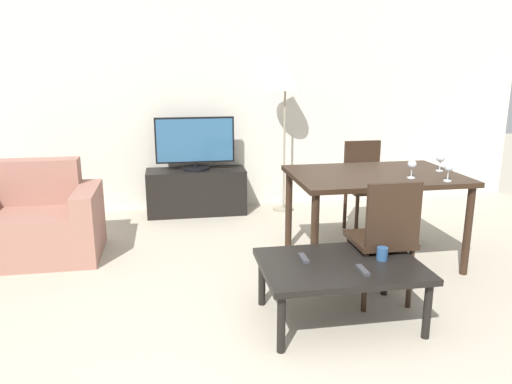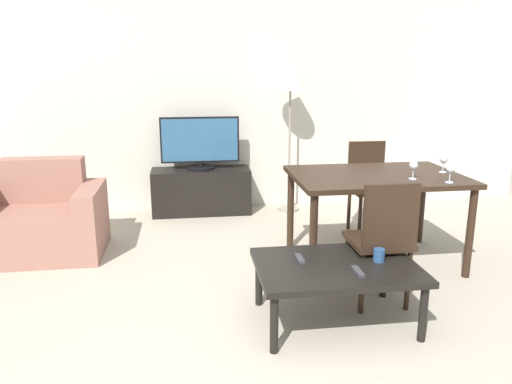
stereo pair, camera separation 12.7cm
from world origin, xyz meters
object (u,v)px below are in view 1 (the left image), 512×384
at_px(armchair, 36,224).
at_px(wine_glass_center, 440,159).
at_px(remote_secondary, 304,258).
at_px(wine_glass_left, 412,165).
at_px(dining_table, 374,183).
at_px(coffee_table, 340,269).
at_px(remote_primary, 363,270).
at_px(wine_glass_right, 449,168).
at_px(tv_stand, 196,191).
at_px(cup_white_near, 382,254).
at_px(dining_chair_near, 385,235).
at_px(dining_chair_far, 365,181).
at_px(floor_lamp, 285,84).
at_px(tv, 195,144).

height_order(armchair, wine_glass_center, wine_glass_center).
relative_size(armchair, remote_secondary, 7.20).
bearing_deg(wine_glass_left, dining_table, 133.30).
bearing_deg(coffee_table, remote_primary, -62.11).
bearing_deg(wine_glass_right, tv_stand, 131.73).
bearing_deg(cup_white_near, wine_glass_left, 53.43).
xyz_separation_m(coffee_table, dining_chair_near, (0.37, 0.17, 0.15)).
relative_size(dining_chair_near, remote_secondary, 5.97).
height_order(dining_chair_far, cup_white_near, dining_chair_far).
bearing_deg(remote_secondary, cup_white_near, -10.20).
distance_m(dining_table, dining_chair_near, 0.83).
distance_m(armchair, cup_white_near, 2.94).
bearing_deg(floor_lamp, remote_secondary, -100.11).
relative_size(floor_lamp, remote_secondary, 10.93).
bearing_deg(remote_primary, tv, 107.19).
distance_m(coffee_table, remote_primary, 0.19).
height_order(armchair, remote_primary, armchair).
distance_m(coffee_table, wine_glass_center, 1.59).
bearing_deg(floor_lamp, wine_glass_right, -67.72).
xyz_separation_m(tv, dining_chair_near, (1.14, -2.43, -0.28)).
relative_size(floor_lamp, wine_glass_left, 11.23).
distance_m(remote_secondary, cup_white_near, 0.51).
xyz_separation_m(tv_stand, wine_glass_right, (1.81, -2.03, 0.61)).
bearing_deg(coffee_table, dining_chair_near, 25.05).
bearing_deg(wine_glass_right, cup_white_near, -142.90).
xyz_separation_m(armchair, floor_lamp, (2.44, 1.03, 1.13)).
xyz_separation_m(dining_table, wine_glass_right, (0.43, -0.37, 0.19)).
relative_size(dining_chair_near, dining_chair_far, 1.00).
height_order(cup_white_near, wine_glass_center, wine_glass_center).
bearing_deg(dining_chair_far, remote_secondary, -123.23).
relative_size(tv, wine_glass_left, 5.88).
distance_m(remote_secondary, wine_glass_right, 1.42).
distance_m(tv, dining_chair_far, 1.87).
bearing_deg(tv, wine_glass_right, -48.24).
relative_size(remote_secondary, wine_glass_left, 1.03).
height_order(tv, remote_secondary, tv).
distance_m(armchair, dining_table, 2.91).
xyz_separation_m(dining_chair_near, wine_glass_center, (0.81, 0.76, 0.36)).
distance_m(dining_chair_far, wine_glass_center, 0.93).
relative_size(armchair, tv, 1.26).
height_order(dining_chair_near, wine_glass_center, wine_glass_center).
xyz_separation_m(remote_primary, remote_secondary, (-0.30, 0.25, 0.00)).
bearing_deg(tv_stand, dining_chair_near, -64.87).
xyz_separation_m(armchair, tv, (1.45, 1.07, 0.50)).
height_order(armchair, dining_table, armchair).
distance_m(tv, dining_chair_near, 2.70).
distance_m(tv_stand, remote_secondary, 2.58).
xyz_separation_m(tv_stand, dining_chair_near, (1.14, -2.43, 0.26)).
bearing_deg(floor_lamp, dining_chair_near, -86.47).
bearing_deg(floor_lamp, remote_primary, -92.90).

